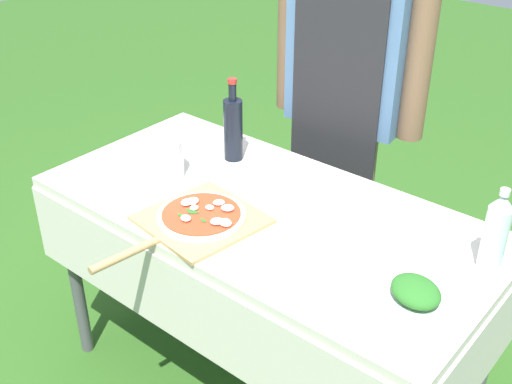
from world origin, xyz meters
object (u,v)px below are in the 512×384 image
object	(u,v)px
person_cook	(348,86)
water_bottle	(496,233)
plate_stack	(314,249)
mixing_tub	(162,158)
prep_table	(265,232)
herb_container	(416,292)
pizza_on_peel	(199,219)
oil_bottle	(233,128)

from	to	relation	value
person_cook	water_bottle	size ratio (longest dim) A/B	6.61
water_bottle	plate_stack	bearing A→B (deg)	-148.82
mixing_tub	plate_stack	xyz separation A→B (m)	(0.65, -0.04, -0.05)
prep_table	plate_stack	bearing A→B (deg)	-22.29
prep_table	person_cook	xyz separation A→B (m)	(-0.13, 0.65, 0.27)
water_bottle	herb_container	xyz separation A→B (m)	(-0.09, -0.25, -0.09)
pizza_on_peel	mixing_tub	xyz separation A→B (m)	(-0.30, 0.13, 0.05)
oil_bottle	mixing_tub	bearing A→B (deg)	-111.43
person_cook	mixing_tub	distance (m)	0.77
water_bottle	prep_table	bearing A→B (deg)	-168.25
oil_bottle	plate_stack	size ratio (longest dim) A/B	1.07
plate_stack	prep_table	bearing A→B (deg)	157.71
water_bottle	plate_stack	size ratio (longest dim) A/B	0.89
water_bottle	oil_bottle	bearing A→B (deg)	177.15
person_cook	mixing_tub	xyz separation A→B (m)	(-0.27, -0.71, -0.11)
prep_table	herb_container	size ratio (longest dim) A/B	7.05
water_bottle	mixing_tub	world-z (taller)	water_bottle
water_bottle	mixing_tub	size ratio (longest dim) A/B	1.72
oil_bottle	water_bottle	world-z (taller)	oil_bottle
pizza_on_peel	plate_stack	world-z (taller)	pizza_on_peel
prep_table	plate_stack	world-z (taller)	plate_stack
person_cook	oil_bottle	bearing A→B (deg)	64.11
oil_bottle	mixing_tub	world-z (taller)	oil_bottle
person_cook	oil_bottle	xyz separation A→B (m)	(-0.17, -0.46, -0.06)
person_cook	pizza_on_peel	size ratio (longest dim) A/B	2.95
person_cook	oil_bottle	world-z (taller)	person_cook
mixing_tub	person_cook	bearing A→B (deg)	69.28
person_cook	plate_stack	distance (m)	0.86
person_cook	herb_container	size ratio (longest dim) A/B	7.86
pizza_on_peel	person_cook	bearing A→B (deg)	99.70
mixing_tub	herb_container	bearing A→B (deg)	-2.65
prep_table	herb_container	xyz separation A→B (m)	(0.57, -0.11, 0.12)
prep_table	mixing_tub	size ratio (longest dim) A/B	10.20
water_bottle	herb_container	size ratio (longest dim) A/B	1.19
herb_container	water_bottle	bearing A→B (deg)	70.16
plate_stack	oil_bottle	bearing A→B (deg)	152.33
herb_container	mixing_tub	distance (m)	0.97
pizza_on_peel	prep_table	bearing A→B (deg)	71.15
pizza_on_peel	herb_container	bearing A→B (deg)	15.29
person_cook	water_bottle	world-z (taller)	person_cook
prep_table	person_cook	world-z (taller)	person_cook
prep_table	oil_bottle	distance (m)	0.41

